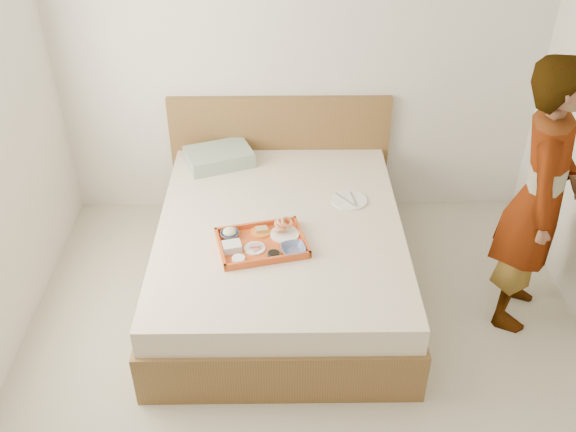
# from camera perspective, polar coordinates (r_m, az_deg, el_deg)

# --- Properties ---
(ground) EXTENTS (3.50, 4.00, 0.01)m
(ground) POSITION_cam_1_polar(r_m,az_deg,el_deg) (3.73, 1.70, -16.34)
(ground) COLOR beige
(ground) RESTS_ON ground
(wall_back) EXTENTS (3.50, 0.01, 2.60)m
(wall_back) POSITION_cam_1_polar(r_m,az_deg,el_deg) (4.61, 1.06, 14.64)
(wall_back) COLOR silver
(wall_back) RESTS_ON ground
(bed) EXTENTS (1.65, 2.00, 0.53)m
(bed) POSITION_cam_1_polar(r_m,az_deg,el_deg) (4.25, -0.69, -3.47)
(bed) COLOR brown
(bed) RESTS_ON ground
(headboard) EXTENTS (1.65, 0.06, 0.95)m
(headboard) POSITION_cam_1_polar(r_m,az_deg,el_deg) (4.93, -0.73, 5.50)
(headboard) COLOR brown
(headboard) RESTS_ON ground
(pillow) EXTENTS (0.54, 0.45, 0.11)m
(pillow) POSITION_cam_1_polar(r_m,az_deg,el_deg) (4.71, -6.16, 5.26)
(pillow) COLOR #98A89A
(pillow) RESTS_ON bed
(tray) EXTENTS (0.60, 0.49, 0.05)m
(tray) POSITION_cam_1_polar(r_m,az_deg,el_deg) (3.88, -2.35, -2.39)
(tray) COLOR #D05419
(tray) RESTS_ON bed
(prawn_plate) EXTENTS (0.22, 0.22, 0.01)m
(prawn_plate) POSITION_cam_1_polar(r_m,az_deg,el_deg) (3.95, -0.29, -1.62)
(prawn_plate) COLOR white
(prawn_plate) RESTS_ON tray
(navy_bowl_big) EXTENTS (0.18, 0.18, 0.04)m
(navy_bowl_big) POSITION_cam_1_polar(r_m,az_deg,el_deg) (3.81, 0.47, -2.99)
(navy_bowl_big) COLOR navy
(navy_bowl_big) RESTS_ON tray
(sauce_dish) EXTENTS (0.09, 0.09, 0.03)m
(sauce_dish) POSITION_cam_1_polar(r_m,az_deg,el_deg) (3.78, -1.28, -3.48)
(sauce_dish) COLOR black
(sauce_dish) RESTS_ON tray
(meat_plate) EXTENTS (0.16, 0.16, 0.01)m
(meat_plate) POSITION_cam_1_polar(r_m,az_deg,el_deg) (3.85, -2.99, -2.90)
(meat_plate) COLOR white
(meat_plate) RESTS_ON tray
(bread_plate) EXTENTS (0.15, 0.15, 0.01)m
(bread_plate) POSITION_cam_1_polar(r_m,az_deg,el_deg) (3.98, -2.43, -1.39)
(bread_plate) COLOR orange
(bread_plate) RESTS_ON tray
(salad_bowl) EXTENTS (0.14, 0.14, 0.04)m
(salad_bowl) POSITION_cam_1_polar(r_m,az_deg,el_deg) (3.95, -5.21, -1.64)
(salad_bowl) COLOR navy
(salad_bowl) RESTS_ON tray
(plastic_tub) EXTENTS (0.13, 0.11, 0.05)m
(plastic_tub) POSITION_cam_1_polar(r_m,az_deg,el_deg) (3.84, -5.02, -2.75)
(plastic_tub) COLOR silver
(plastic_tub) RESTS_ON tray
(cheese_round) EXTENTS (0.09, 0.09, 0.03)m
(cheese_round) POSITION_cam_1_polar(r_m,az_deg,el_deg) (3.76, -4.43, -3.87)
(cheese_round) COLOR white
(cheese_round) RESTS_ON tray
(dinner_plate) EXTENTS (0.30, 0.30, 0.01)m
(dinner_plate) POSITION_cam_1_polar(r_m,az_deg,el_deg) (4.30, 5.46, 1.41)
(dinner_plate) COLOR white
(dinner_plate) RESTS_ON bed
(person) EXTENTS (0.63, 0.74, 1.73)m
(person) POSITION_cam_1_polar(r_m,az_deg,el_deg) (3.98, 21.49, 1.43)
(person) COLOR beige
(person) RESTS_ON ground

